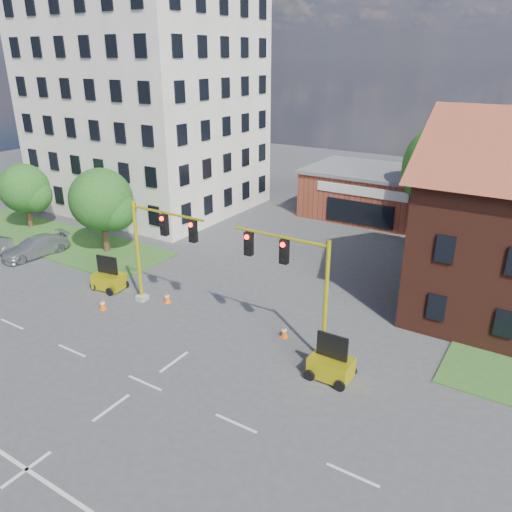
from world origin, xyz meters
name	(u,v)px	position (x,y,z in m)	size (l,w,h in m)	color
ground	(145,383)	(0.00, 0.00, 0.00)	(120.00, 120.00, 0.00)	#3C3C3F
grass_verge_nw	(51,238)	(-20.00, 10.00, 0.04)	(22.00, 6.00, 0.08)	#275520
lane_markings	(93,421)	(0.00, -3.00, 0.01)	(60.00, 36.00, 0.01)	silver
office_block	(144,96)	(-20.00, 21.90, 10.31)	(18.40, 15.40, 20.60)	beige
brick_shop	(376,193)	(0.00, 29.98, 2.16)	(12.40, 8.40, 4.30)	brown
tree_large	(453,171)	(6.86, 27.08, 5.53)	(7.36, 7.01, 9.27)	#392814
tree_nw_front	(104,202)	(-13.77, 10.58, 3.86)	(4.82, 4.59, 6.33)	#392814
tree_nw_rear	(27,190)	(-23.79, 11.08, 3.28)	(4.30, 4.10, 5.48)	#392814
signal_mast_west	(158,245)	(-4.36, 6.00, 3.92)	(5.30, 0.60, 6.20)	gray
signal_mast_east	(295,279)	(4.36, 6.00, 3.92)	(5.30, 0.60, 6.20)	gray
trailer_west	(109,279)	(-8.83, 6.03, 0.67)	(2.06, 1.55, 2.14)	yellow
trailer_east	(331,365)	(6.94, 4.86, 0.68)	(1.91, 1.28, 2.17)	yellow
cone_a	(103,304)	(-7.05, 3.87, 0.34)	(0.40, 0.40, 0.70)	#F5570C
cone_b	(167,297)	(-4.47, 6.55, 0.34)	(0.40, 0.40, 0.70)	#F5570C
cone_c	(284,332)	(3.41, 6.82, 0.34)	(0.40, 0.40, 0.70)	#F5570C
cone_d	(332,342)	(5.92, 7.23, 0.34)	(0.40, 0.40, 0.70)	#F5570C
pickup_white	(460,294)	(10.37, 15.56, 0.70)	(2.34, 5.07, 1.41)	white
sedan_silver_rear	(35,247)	(-17.75, 7.09, 0.71)	(1.99, 4.90, 1.42)	#96999D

